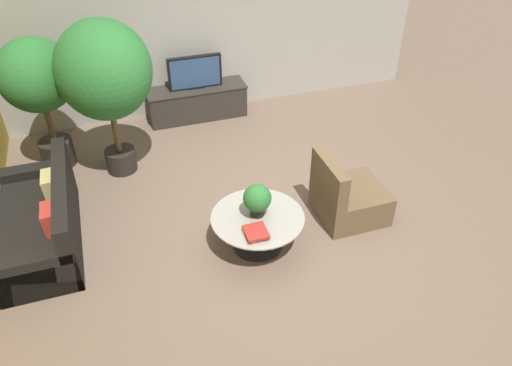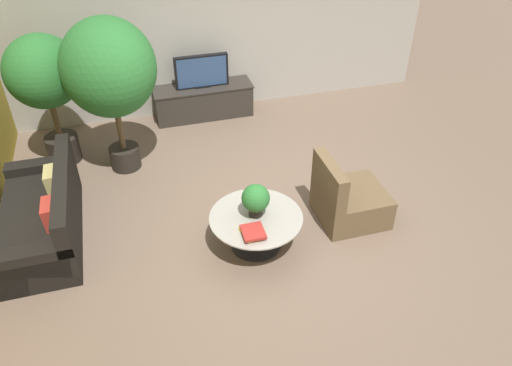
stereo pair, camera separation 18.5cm
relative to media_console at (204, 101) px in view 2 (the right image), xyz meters
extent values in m
plane|color=brown|center=(0.23, -2.94, -0.28)|extent=(24.00, 24.00, 0.00)
cube|color=#A39E93|center=(0.23, 0.32, 1.22)|extent=(7.40, 0.12, 3.00)
cube|color=#2D2823|center=(0.00, 0.00, -0.01)|extent=(1.58, 0.48, 0.53)
cube|color=#2D2823|center=(0.00, 0.00, 0.25)|extent=(1.61, 0.50, 0.02)
cube|color=black|center=(0.00, 0.00, 0.52)|extent=(0.86, 0.08, 0.53)
cube|color=navy|center=(0.00, -0.04, 0.52)|extent=(0.79, 0.00, 0.48)
cube|color=black|center=(0.00, 0.00, 0.27)|extent=(0.26, 0.13, 0.02)
cylinder|color=black|center=(-0.04, -3.26, -0.27)|extent=(0.59, 0.59, 0.02)
cylinder|color=black|center=(-0.04, -3.26, -0.07)|extent=(0.10, 0.10, 0.41)
cylinder|color=gray|center=(-0.04, -3.26, 0.14)|extent=(1.07, 1.07, 0.02)
cube|color=black|center=(-2.42, -2.42, -0.07)|extent=(0.84, 1.86, 0.42)
cube|color=black|center=(-2.08, -2.42, 0.35)|extent=(0.16, 1.86, 0.42)
cube|color=black|center=(-2.42, -1.58, -0.01)|extent=(0.84, 0.20, 0.54)
cube|color=black|center=(-2.42, -3.25, -0.01)|extent=(0.84, 0.20, 0.54)
cube|color=tan|center=(-2.24, -2.10, 0.29)|extent=(0.14, 0.32, 0.30)
cube|color=#B23328|center=(-2.24, -2.73, 0.29)|extent=(0.13, 0.32, 0.29)
cube|color=brown|center=(1.24, -3.09, -0.08)|extent=(0.80, 0.76, 0.40)
cube|color=brown|center=(0.91, -3.09, 0.35)|extent=(0.14, 0.76, 0.46)
cylinder|color=black|center=(-2.22, -0.74, -0.08)|extent=(0.46, 0.46, 0.39)
cylinder|color=brown|center=(-2.22, -0.74, 0.36)|extent=(0.08, 0.08, 0.50)
ellipsoid|color=#286B2D|center=(-2.22, -0.74, 1.10)|extent=(0.99, 0.99, 0.98)
cylinder|color=black|center=(-1.37, -1.17, -0.12)|extent=(0.42, 0.42, 0.32)
cylinder|color=brown|center=(-1.37, -1.17, 0.32)|extent=(0.08, 0.08, 0.55)
ellipsoid|color=#286B2D|center=(-1.37, -1.17, 1.23)|extent=(1.21, 1.21, 1.28)
cylinder|color=black|center=(-0.03, -3.22, 0.20)|extent=(0.16, 0.16, 0.10)
sphere|color=#286B2D|center=(-0.03, -3.22, 0.39)|extent=(0.32, 0.32, 0.32)
cube|color=gold|center=(-0.16, -3.51, 0.17)|extent=(0.25, 0.29, 0.03)
cube|color=#A32823|center=(-0.15, -3.54, 0.20)|extent=(0.25, 0.27, 0.03)
cube|color=black|center=(0.02, -2.94, 0.16)|extent=(0.14, 0.14, 0.02)
camera|label=1|loc=(-1.41, -7.33, 3.80)|focal=35.00mm
camera|label=2|loc=(-1.23, -7.38, 3.80)|focal=35.00mm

